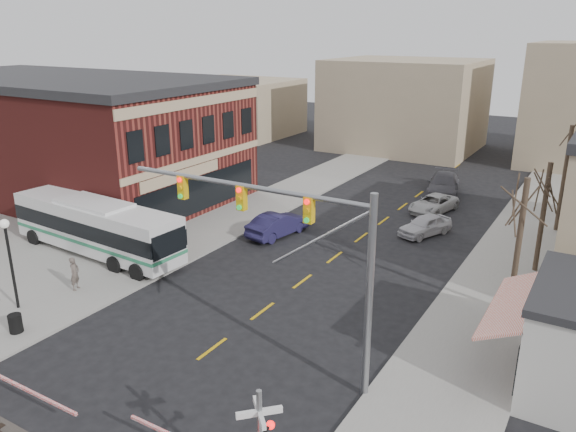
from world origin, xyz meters
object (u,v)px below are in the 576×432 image
at_px(traffic_signal_mast, 297,238).
at_px(trash_bin, 15,323).
at_px(car_d, 443,184).
at_px(pedestrian_far, 135,240).
at_px(car_a, 425,225).
at_px(car_b, 278,224).
at_px(car_c, 433,204).
at_px(street_lamp, 8,246).
at_px(transit_bus, 96,226).
at_px(pedestrian_near, 75,274).

height_order(traffic_signal_mast, trash_bin, traffic_signal_mast).
relative_size(car_d, pedestrian_far, 3.06).
relative_size(trash_bin, car_a, 0.21).
relative_size(car_b, car_c, 1.03).
bearing_deg(street_lamp, traffic_signal_mast, 9.82).
bearing_deg(pedestrian_far, car_c, -0.86).
relative_size(transit_bus, car_c, 2.71).
height_order(transit_bus, trash_bin, transit_bus).
xyz_separation_m(transit_bus, pedestrian_far, (2.20, 0.96, -0.74)).
xyz_separation_m(transit_bus, pedestrian_near, (3.05, -4.19, -0.81)).
xyz_separation_m(car_a, car_d, (-1.77, 10.40, 0.16)).
relative_size(trash_bin, car_d, 0.15).
height_order(car_c, pedestrian_near, pedestrian_near).
height_order(car_a, car_b, car_b).
xyz_separation_m(car_c, pedestrian_far, (-12.99, -17.92, 0.43)).
distance_m(car_d, pedestrian_near, 30.49).
height_order(transit_bus, car_c, transit_bus).
xyz_separation_m(transit_bus, traffic_signal_mast, (16.76, -4.55, 3.97)).
bearing_deg(pedestrian_near, transit_bus, 16.53).
bearing_deg(car_a, pedestrian_far, -113.94).
distance_m(car_a, car_d, 10.55).
height_order(transit_bus, traffic_signal_mast, traffic_signal_mast).
bearing_deg(car_a, trash_bin, -94.27).
height_order(traffic_signal_mast, car_c, traffic_signal_mast).
height_order(car_b, car_c, car_b).
bearing_deg(trash_bin, traffic_signal_mast, 17.97).
bearing_deg(car_c, car_a, -66.46).
bearing_deg(traffic_signal_mast, street_lamp, -170.18).
relative_size(street_lamp, car_c, 0.99).
bearing_deg(pedestrian_far, traffic_signal_mast, -75.66).
xyz_separation_m(car_a, car_c, (-1.03, 5.20, -0.04)).
distance_m(pedestrian_near, pedestrian_far, 5.22).
xyz_separation_m(street_lamp, trash_bin, (2.08, -1.52, -2.84)).
xyz_separation_m(car_a, car_b, (-8.46, -5.20, 0.10)).
bearing_deg(street_lamp, car_b, 70.47).
distance_m(transit_bus, car_b, 11.54).
bearing_deg(car_b, pedestrian_near, 79.18).
height_order(traffic_signal_mast, car_d, traffic_signal_mast).
xyz_separation_m(traffic_signal_mast, street_lamp, (-14.51, -2.51, -2.40)).
bearing_deg(pedestrian_near, car_b, -39.88).
bearing_deg(pedestrian_near, trash_bin, 176.90).
relative_size(transit_bus, pedestrian_near, 7.06).
xyz_separation_m(car_b, car_d, (6.69, 15.60, 0.06)).
height_order(street_lamp, car_a, street_lamp).
height_order(transit_bus, pedestrian_near, transit_bus).
distance_m(street_lamp, car_a, 25.15).
xyz_separation_m(transit_bus, trash_bin, (4.33, -8.58, -1.27)).
distance_m(traffic_signal_mast, pedestrian_far, 16.26).
relative_size(trash_bin, car_b, 0.18).
xyz_separation_m(car_b, pedestrian_near, (-4.72, -12.67, 0.23)).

